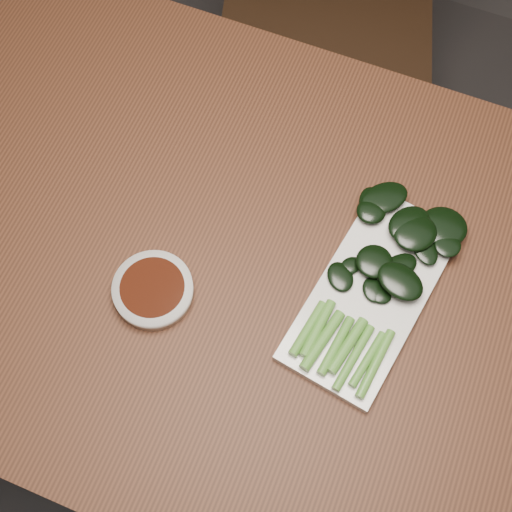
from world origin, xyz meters
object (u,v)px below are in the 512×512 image
(table, at_px, (275,288))
(serving_plate, at_px, (371,293))
(gai_lan, at_px, (386,265))
(chair_far, at_px, (327,21))
(sauce_bowl, at_px, (153,290))

(table, xyz_separation_m, serving_plate, (0.14, 0.01, 0.08))
(table, relative_size, gai_lan, 4.15)
(serving_plate, bearing_deg, table, -173.95)
(chair_far, relative_size, gai_lan, 2.64)
(gai_lan, bearing_deg, sauce_bowl, -152.28)
(chair_far, distance_m, gai_lan, 0.75)
(sauce_bowl, height_order, serving_plate, sauce_bowl)
(sauce_bowl, relative_size, gai_lan, 0.33)
(sauce_bowl, relative_size, serving_plate, 0.35)
(serving_plate, bearing_deg, gai_lan, 82.32)
(chair_far, distance_m, serving_plate, 0.78)
(chair_far, height_order, serving_plate, chair_far)
(chair_far, bearing_deg, serving_plate, -83.36)
(table, distance_m, sauce_bowl, 0.20)
(chair_far, xyz_separation_m, gai_lan, (0.29, -0.63, 0.29))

